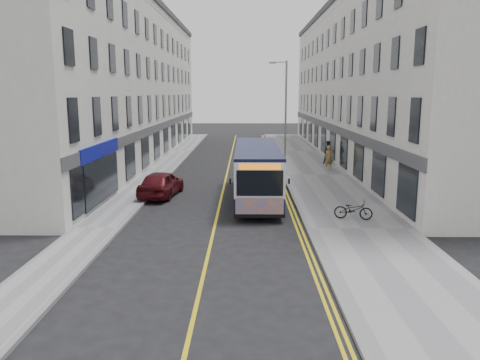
{
  "coord_description": "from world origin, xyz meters",
  "views": [
    {
      "loc": [
        1.35,
        -20.26,
        5.74
      ],
      "look_at": [
        1.08,
        1.9,
        1.6
      ],
      "focal_mm": 35.0,
      "sensor_mm": 36.0,
      "label": 1
    }
  ],
  "objects_px": {
    "pedestrian_far": "(329,152)",
    "car_white": "(267,152)",
    "bicycle": "(353,210)",
    "city_bus": "(257,170)",
    "pedestrian_near": "(329,158)",
    "streetlamp": "(285,112)",
    "car_maroon": "(161,183)"
  },
  "relations": [
    {
      "from": "bicycle",
      "to": "city_bus",
      "type": "bearing_deg",
      "value": 56.52
    },
    {
      "from": "streetlamp",
      "to": "car_maroon",
      "type": "height_order",
      "value": "streetlamp"
    },
    {
      "from": "car_maroon",
      "to": "bicycle",
      "type": "bearing_deg",
      "value": 158.88
    },
    {
      "from": "bicycle",
      "to": "pedestrian_near",
      "type": "bearing_deg",
      "value": 8.03
    },
    {
      "from": "city_bus",
      "to": "pedestrian_far",
      "type": "xyz_separation_m",
      "value": [
        6.03,
        12.23,
        -0.55
      ]
    },
    {
      "from": "pedestrian_near",
      "to": "car_maroon",
      "type": "bearing_deg",
      "value": -155.19
    },
    {
      "from": "pedestrian_near",
      "to": "pedestrian_far",
      "type": "xyz_separation_m",
      "value": [
        0.46,
        2.82,
        0.03
      ]
    },
    {
      "from": "city_bus",
      "to": "pedestrian_far",
      "type": "relative_size",
      "value": 5.41
    },
    {
      "from": "streetlamp",
      "to": "bicycle",
      "type": "distance_m",
      "value": 14.42
    },
    {
      "from": "streetlamp",
      "to": "pedestrian_near",
      "type": "relative_size",
      "value": 4.47
    },
    {
      "from": "pedestrian_near",
      "to": "pedestrian_far",
      "type": "height_order",
      "value": "pedestrian_far"
    },
    {
      "from": "city_bus",
      "to": "pedestrian_far",
      "type": "distance_m",
      "value": 13.65
    },
    {
      "from": "pedestrian_far",
      "to": "streetlamp",
      "type": "bearing_deg",
      "value": -139.34
    },
    {
      "from": "streetlamp",
      "to": "pedestrian_near",
      "type": "xyz_separation_m",
      "value": [
        3.37,
        0.2,
        -3.37
      ]
    },
    {
      "from": "car_white",
      "to": "car_maroon",
      "type": "xyz_separation_m",
      "value": [
        -6.59,
        -15.07,
        0.1
      ]
    },
    {
      "from": "car_maroon",
      "to": "pedestrian_far",
      "type": "bearing_deg",
      "value": -127.24
    },
    {
      "from": "pedestrian_far",
      "to": "car_white",
      "type": "distance_m",
      "value": 5.94
    },
    {
      "from": "streetlamp",
      "to": "bicycle",
      "type": "height_order",
      "value": "streetlamp"
    },
    {
      "from": "pedestrian_near",
      "to": "pedestrian_far",
      "type": "bearing_deg",
      "value": 66.83
    },
    {
      "from": "pedestrian_far",
      "to": "car_maroon",
      "type": "distance_m",
      "value": 16.26
    },
    {
      "from": "streetlamp",
      "to": "pedestrian_far",
      "type": "xyz_separation_m",
      "value": [
        3.83,
        3.02,
        -3.34
      ]
    },
    {
      "from": "pedestrian_near",
      "to": "car_maroon",
      "type": "height_order",
      "value": "pedestrian_near"
    },
    {
      "from": "pedestrian_far",
      "to": "car_white",
      "type": "relative_size",
      "value": 0.48
    },
    {
      "from": "city_bus",
      "to": "car_white",
      "type": "relative_size",
      "value": 2.59
    },
    {
      "from": "bicycle",
      "to": "pedestrian_far",
      "type": "relative_size",
      "value": 0.91
    },
    {
      "from": "pedestrian_near",
      "to": "car_maroon",
      "type": "xyz_separation_m",
      "value": [
        -10.93,
        -8.78,
        -0.28
      ]
    },
    {
      "from": "streetlamp",
      "to": "pedestrian_far",
      "type": "relative_size",
      "value": 4.31
    },
    {
      "from": "city_bus",
      "to": "pedestrian_near",
      "type": "relative_size",
      "value": 5.6
    },
    {
      "from": "bicycle",
      "to": "car_white",
      "type": "xyz_separation_m",
      "value": [
        -3.01,
        20.25,
        0.07
      ]
    },
    {
      "from": "pedestrian_near",
      "to": "car_white",
      "type": "height_order",
      "value": "pedestrian_near"
    },
    {
      "from": "bicycle",
      "to": "car_white",
      "type": "relative_size",
      "value": 0.44
    },
    {
      "from": "streetlamp",
      "to": "bicycle",
      "type": "relative_size",
      "value": 4.71
    }
  ]
}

